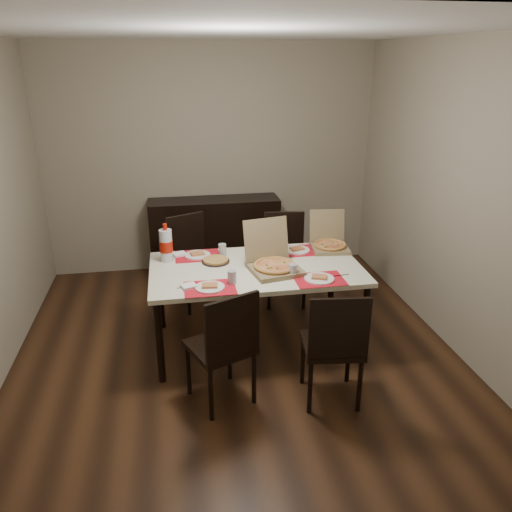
% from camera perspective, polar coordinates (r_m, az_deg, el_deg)
% --- Properties ---
extents(ground, '(3.80, 4.00, 0.02)m').
position_cam_1_polar(ground, '(4.53, -2.30, -10.71)').
color(ground, '#3D2312').
rests_on(ground, ground).
extents(room_walls, '(3.84, 4.02, 2.62)m').
position_cam_1_polar(room_walls, '(4.31, -3.45, 12.56)').
color(room_walls, gray).
rests_on(room_walls, ground).
extents(sideboard, '(1.50, 0.40, 0.90)m').
position_cam_1_polar(sideboard, '(5.93, -4.70, 2.27)').
color(sideboard, black).
rests_on(sideboard, ground).
extents(dining_table, '(1.80, 1.00, 0.75)m').
position_cam_1_polar(dining_table, '(4.30, 0.00, -2.06)').
color(dining_table, beige).
rests_on(dining_table, ground).
extents(chair_near_left, '(0.55, 0.55, 0.93)m').
position_cam_1_polar(chair_near_left, '(3.63, -3.60, -10.01)').
color(chair_near_left, black).
rests_on(chair_near_left, ground).
extents(chair_near_right, '(0.47, 0.47, 0.93)m').
position_cam_1_polar(chair_near_right, '(3.67, 8.93, -9.84)').
color(chair_near_right, black).
rests_on(chair_near_right, ground).
extents(chair_far_left, '(0.55, 0.55, 0.93)m').
position_cam_1_polar(chair_far_left, '(5.18, -7.35, -0.03)').
color(chair_far_left, black).
rests_on(chair_far_left, ground).
extents(chair_far_right, '(0.47, 0.47, 0.93)m').
position_cam_1_polar(chair_far_right, '(5.22, 3.29, 0.28)').
color(chair_far_right, black).
rests_on(chair_far_right, ground).
extents(setting_near_left, '(0.47, 0.30, 0.11)m').
position_cam_1_polar(setting_near_left, '(3.91, -4.90, -3.26)').
color(setting_near_left, red).
rests_on(setting_near_left, dining_table).
extents(setting_near_right, '(0.51, 0.30, 0.11)m').
position_cam_1_polar(setting_near_right, '(4.06, 6.41, -2.32)').
color(setting_near_right, red).
rests_on(setting_near_right, dining_table).
extents(setting_far_left, '(0.51, 0.30, 0.11)m').
position_cam_1_polar(setting_far_left, '(4.53, -6.21, 0.27)').
color(setting_far_left, red).
rests_on(setting_far_left, dining_table).
extents(setting_far_right, '(0.46, 0.30, 0.11)m').
position_cam_1_polar(setting_far_right, '(4.62, 4.11, 0.79)').
color(setting_far_right, red).
rests_on(setting_far_right, dining_table).
extents(napkin_loose, '(0.15, 0.15, 0.02)m').
position_cam_1_polar(napkin_loose, '(4.19, 0.79, -1.57)').
color(napkin_loose, white).
rests_on(napkin_loose, dining_table).
extents(pizza_box_center, '(0.47, 0.51, 0.40)m').
position_cam_1_polar(pizza_box_center, '(4.19, 1.99, -0.85)').
color(pizza_box_center, olive).
rests_on(pizza_box_center, dining_table).
extents(pizza_box_right, '(0.37, 0.40, 0.33)m').
position_cam_1_polar(pizza_box_right, '(4.72, 8.37, 1.49)').
color(pizza_box_right, olive).
rests_on(pizza_box_right, dining_table).
extents(faina_plate, '(0.25, 0.25, 0.03)m').
position_cam_1_polar(faina_plate, '(4.38, -4.63, -0.53)').
color(faina_plate, black).
rests_on(faina_plate, dining_table).
extents(dip_bowl, '(0.12, 0.12, 0.03)m').
position_cam_1_polar(dip_bowl, '(4.39, 0.23, -0.41)').
color(dip_bowl, white).
rests_on(dip_bowl, dining_table).
extents(soda_bottle, '(0.11, 0.11, 0.34)m').
position_cam_1_polar(soda_bottle, '(4.41, -10.23, 1.19)').
color(soda_bottle, silver).
rests_on(soda_bottle, dining_table).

